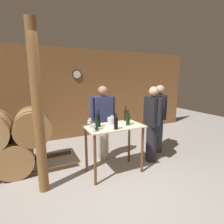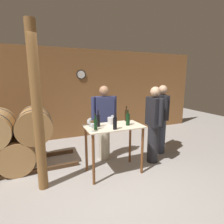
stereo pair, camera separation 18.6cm
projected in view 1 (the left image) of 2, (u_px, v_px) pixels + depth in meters
ground_plane at (122, 189)px, 2.97m from camera, size 14.00×14.00×0.00m
back_wall at (76, 94)px, 5.32m from camera, size 8.40×0.08×2.70m
barrel_rack at (3, 144)px, 3.36m from camera, size 3.03×0.85×1.26m
tasting_table at (114, 136)px, 3.36m from camera, size 1.10×0.62×0.96m
wooden_post at (38, 111)px, 2.68m from camera, size 0.16×0.16×2.70m
wine_bottle_far_left at (96, 124)px, 3.05m from camera, size 0.07×0.07×0.29m
wine_bottle_left at (99, 120)px, 3.23m from camera, size 0.07×0.07×0.31m
wine_bottle_center at (116, 123)px, 3.08m from camera, size 0.07×0.07×0.29m
wine_bottle_right at (128, 119)px, 3.36m from camera, size 0.08×0.08×0.30m
wine_bottle_far_right at (125, 115)px, 3.69m from camera, size 0.06×0.06×0.31m
wine_glass_near_left at (94, 126)px, 2.92m from camera, size 0.07×0.07×0.14m
wine_glass_near_center at (89, 122)px, 3.22m from camera, size 0.07×0.07×0.13m
wine_glass_near_right at (90, 120)px, 3.35m from camera, size 0.06×0.06×0.13m
wine_glass_far_side at (112, 117)px, 3.56m from camera, size 0.06×0.06×0.15m
ice_bucket at (111, 121)px, 3.44m from camera, size 0.13×0.13×0.13m
person_host at (159, 117)px, 4.32m from camera, size 0.34×0.56×1.68m
person_visitor_with_scarf at (103, 122)px, 3.89m from camera, size 0.59×0.24×1.69m
person_visitor_bearded at (152, 123)px, 3.82m from camera, size 0.25×0.59×1.68m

